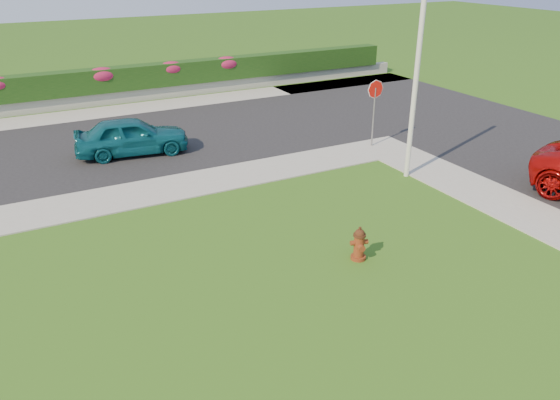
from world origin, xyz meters
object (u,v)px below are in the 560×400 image
fire_hydrant (359,244)px  sedan_teal (132,136)px  stop_sign (375,98)px  utility_pole (415,88)px

fire_hydrant → sedan_teal: 10.30m
stop_sign → utility_pole: bearing=-83.9°
fire_hydrant → stop_sign: bearing=66.5°
sedan_teal → stop_sign: bearing=-103.5°
fire_hydrant → stop_sign: (5.31, 6.62, 1.46)m
sedan_teal → fire_hydrant: bearing=-155.6°
sedan_teal → stop_sign: 8.88m
fire_hydrant → sedan_teal: (-2.86, 9.89, 0.31)m
fire_hydrant → sedan_teal: sedan_teal is taller
sedan_teal → utility_pole: (7.37, -6.24, 2.18)m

